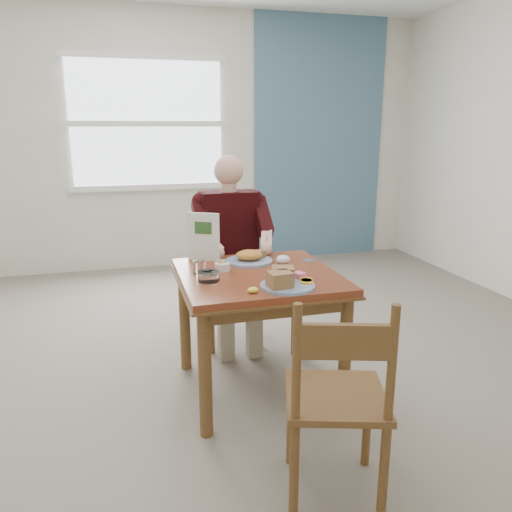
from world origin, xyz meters
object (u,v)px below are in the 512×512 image
object	(u,v)px
table	(258,291)
near_plate	(285,280)
chair_near	(337,400)
far_plate	(250,258)
diner	(231,237)
chair_far	(229,278)

from	to	relation	value
table	near_plate	bearing A→B (deg)	-76.82
table	chair_near	size ratio (longest dim) A/B	0.97
chair_near	far_plate	distance (m)	1.27
diner	near_plate	distance (m)	1.00
table	chair_near	distance (m)	1.00
chair_far	far_plate	bearing A→B (deg)	-88.40
chair_far	diner	bearing A→B (deg)	-89.99
chair_far	chair_near	xyz separation A→B (m)	(0.07, -1.79, 0.00)
chair_near	near_plate	size ratio (longest dim) A/B	3.01
chair_near	diner	xyz separation A→B (m)	(-0.07, 1.70, 0.33)
diner	table	bearing A→B (deg)	-90.00
table	diner	world-z (taller)	diner
chair_near	chair_far	bearing A→B (deg)	92.09
table	chair_far	bearing A→B (deg)	90.00
chair_far	near_plate	distance (m)	1.13
near_plate	table	bearing A→B (deg)	103.18
chair_near	far_plate	xyz separation A→B (m)	(-0.05, 1.23, 0.30)
chair_far	chair_near	world-z (taller)	same
far_plate	chair_far	bearing A→B (deg)	91.60
near_plate	far_plate	xyz separation A→B (m)	(-0.05, 0.53, -0.01)
table	chair_far	distance (m)	0.81
near_plate	far_plate	size ratio (longest dim) A/B	0.87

